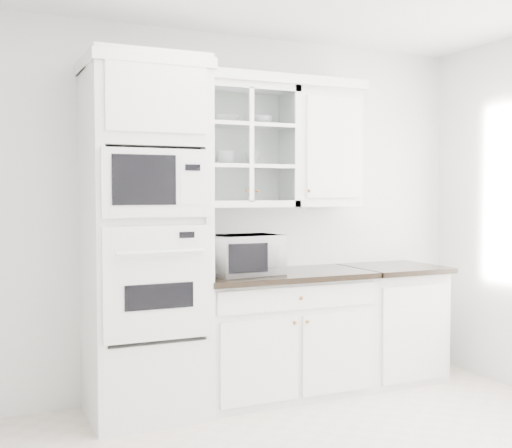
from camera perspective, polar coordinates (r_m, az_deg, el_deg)
name	(u,v)px	position (r m, az deg, el deg)	size (l,w,h in m)	color
room_shell	(316,145)	(3.72, 5.38, 7.01)	(4.00, 3.50, 2.70)	white
oven_column	(145,238)	(4.36, -9.83, -1.28)	(0.76, 0.68, 2.40)	white
base_cabinet_run	(280,333)	(4.85, 2.19, -9.63)	(1.32, 0.67, 0.92)	white
extra_base_cabinet	(391,322)	(5.36, 11.91, -8.49)	(0.72, 0.67, 0.92)	white
upper_cabinet_glass	(242,146)	(4.77, -1.23, 6.93)	(0.80, 0.33, 0.90)	white
upper_cabinet_solid	(322,149)	(5.07, 5.86, 6.67)	(0.55, 0.33, 0.90)	white
crown_molding	(230,78)	(4.77, -2.30, 12.81)	(2.14, 0.38, 0.07)	white
countertop_microwave	(244,255)	(4.58, -1.05, -2.75)	(0.49, 0.41, 0.29)	white
bowl_a	(222,120)	(4.73, -3.08, 9.26)	(0.23, 0.23, 0.06)	white
bowl_b	(258,121)	(4.86, 0.21, 9.14)	(0.21, 0.21, 0.07)	white
cup_a	(226,158)	(4.72, -2.70, 5.88)	(0.13, 0.13, 0.10)	white
cup_b	(252,158)	(4.80, -0.35, 5.85)	(0.11, 0.11, 0.10)	white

